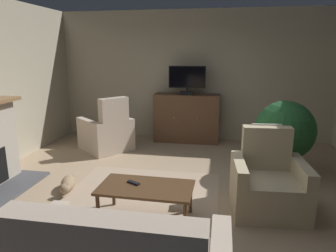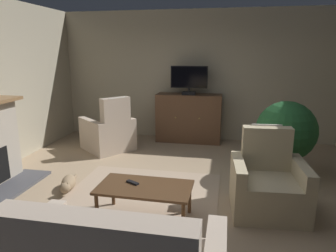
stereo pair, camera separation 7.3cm
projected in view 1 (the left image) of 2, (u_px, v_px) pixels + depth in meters
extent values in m
cube|color=tan|center=(171.00, 197.00, 4.31)|extent=(6.65, 6.62, 0.04)
cube|color=#B2A88E|center=(193.00, 76.00, 6.89)|extent=(6.65, 0.10, 2.84)
cube|color=tan|center=(143.00, 194.00, 4.34)|extent=(2.10, 1.77, 0.01)
cube|color=#4C4C51|center=(3.00, 193.00, 4.33)|extent=(0.50, 1.59, 0.04)
cube|color=#402A1C|center=(186.00, 140.00, 6.90)|extent=(1.35, 0.40, 0.06)
cube|color=brown|center=(187.00, 118.00, 6.78)|extent=(1.41, 0.46, 1.06)
sphere|color=tan|center=(174.00, 118.00, 6.58)|extent=(0.03, 0.03, 0.03)
sphere|color=tan|center=(197.00, 118.00, 6.49)|extent=(0.03, 0.03, 0.03)
cube|color=black|center=(187.00, 93.00, 6.60)|extent=(0.28, 0.20, 0.06)
cylinder|color=black|center=(187.00, 90.00, 6.59)|extent=(0.04, 0.04, 0.08)
cube|color=black|center=(187.00, 77.00, 6.52)|extent=(0.78, 0.05, 0.46)
cube|color=black|center=(187.00, 77.00, 6.49)|extent=(0.74, 0.01, 0.42)
cube|color=#4C331E|center=(146.00, 187.00, 3.60)|extent=(1.11, 0.61, 0.03)
cylinder|color=#4C331E|center=(191.00, 198.00, 3.80)|extent=(0.04, 0.04, 0.40)
cylinder|color=#4C331E|center=(114.00, 191.00, 3.98)|extent=(0.04, 0.04, 0.40)
cylinder|color=#4C331E|center=(185.00, 219.00, 3.33)|extent=(0.04, 0.04, 0.40)
cylinder|color=#4C331E|center=(98.00, 210.00, 3.51)|extent=(0.04, 0.04, 0.40)
cube|color=black|center=(134.00, 183.00, 3.67)|extent=(0.17, 0.12, 0.02)
cube|color=tan|center=(268.00, 194.00, 3.85)|extent=(0.67, 0.85, 0.45)
cube|color=tan|center=(266.00, 148.00, 4.03)|extent=(0.63, 0.22, 0.57)
cube|color=tan|center=(300.00, 188.00, 3.79)|extent=(0.18, 0.82, 0.65)
cube|color=tan|center=(238.00, 185.00, 3.87)|extent=(0.18, 0.82, 0.65)
cube|color=white|center=(266.00, 133.00, 4.06)|extent=(0.39, 0.05, 0.24)
cube|color=#C6B29E|center=(106.00, 138.00, 6.29)|extent=(1.06, 1.01, 0.45)
cube|color=#C6B29E|center=(114.00, 115.00, 5.89)|extent=(0.50, 0.55, 0.65)
cube|color=#C6B29E|center=(90.00, 137.00, 6.04)|extent=(0.77, 0.67, 0.65)
cube|color=#C6B29E|center=(121.00, 131.00, 6.48)|extent=(0.77, 0.67, 0.65)
cube|color=white|center=(115.00, 104.00, 5.78)|extent=(0.25, 0.29, 0.24)
cylinder|color=beige|center=(281.00, 165.00, 4.99)|extent=(0.37, 0.37, 0.33)
sphere|color=#235B2D|center=(285.00, 130.00, 4.85)|extent=(0.94, 0.94, 0.94)
ellipsoid|color=#937A5B|center=(68.00, 183.00, 4.47)|extent=(0.31, 0.45, 0.20)
sphere|color=#937A5B|center=(65.00, 189.00, 4.22)|extent=(0.15, 0.15, 0.15)
cone|color=#937A5B|center=(67.00, 184.00, 4.21)|extent=(0.04, 0.04, 0.04)
cone|color=#937A5B|center=(61.00, 184.00, 4.20)|extent=(0.04, 0.04, 0.04)
cylinder|color=#937A5B|center=(74.00, 177.00, 4.78)|extent=(0.11, 0.22, 0.06)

